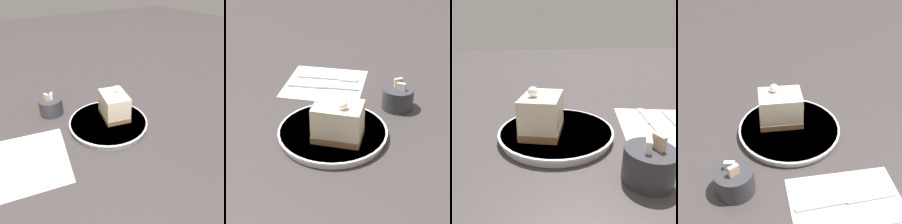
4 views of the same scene
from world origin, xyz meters
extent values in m
plane|color=#383333|center=(0.00, 0.00, 0.00)|extent=(4.00, 4.00, 0.00)
cylinder|color=silver|center=(-0.01, 0.02, 0.01)|extent=(0.23, 0.23, 0.02)
cylinder|color=silver|center=(-0.01, 0.02, 0.01)|extent=(0.24, 0.24, 0.00)
cube|color=olive|center=(0.02, 0.03, 0.02)|extent=(0.09, 0.11, 0.01)
cube|color=beige|center=(0.02, 0.03, 0.06)|extent=(0.09, 0.11, 0.06)
sphere|color=white|center=(0.03, 0.04, 0.10)|extent=(0.02, 0.02, 0.02)
cube|color=white|center=(-0.26, -0.01, 0.00)|extent=(0.24, 0.25, 0.00)
cube|color=#B2B2B7|center=(-0.24, -0.06, 0.01)|extent=(0.03, 0.10, 0.00)
cube|color=#B2B2B7|center=(-0.23, 0.04, 0.01)|extent=(0.02, 0.10, 0.00)
cylinder|color=#333338|center=(-0.13, 0.17, 0.03)|extent=(0.08, 0.08, 0.05)
cube|color=#D8B28C|center=(-0.14, 0.17, 0.06)|extent=(0.01, 0.02, 0.02)
cube|color=white|center=(-0.13, 0.18, 0.06)|extent=(0.02, 0.02, 0.02)
camera|label=1|loc=(-0.29, -0.45, 0.40)|focal=35.00mm
camera|label=2|loc=(0.66, 0.03, 0.46)|focal=60.00mm
camera|label=3|loc=(0.02, 0.43, 0.21)|focal=35.00mm
camera|label=4|loc=(-0.54, 0.21, 0.48)|focal=50.00mm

